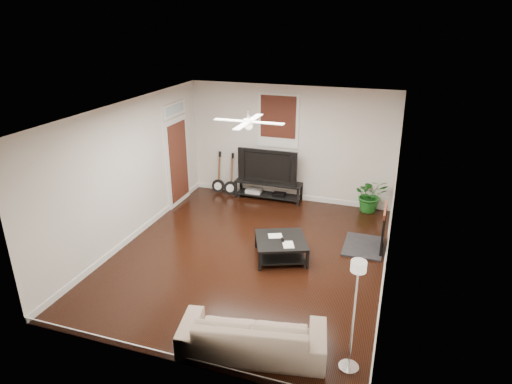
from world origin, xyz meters
TOP-DOWN VIEW (x-y plane):
  - room at (0.00, 0.00)m, footprint 5.01×6.01m
  - brick_accent at (2.49, 1.00)m, footprint 0.02×2.20m
  - fireplace at (2.20, 1.00)m, footprint 0.80×1.10m
  - window_back at (-0.30, 2.97)m, footprint 1.00×0.06m
  - door_left at (-2.46, 1.90)m, footprint 0.08×1.00m
  - tv_stand at (-0.46, 2.78)m, footprint 1.65×0.44m
  - tv at (-0.46, 2.80)m, footprint 1.48×0.19m
  - coffee_table at (0.59, 0.09)m, footprint 1.20×1.20m
  - sofa at (0.91, -2.47)m, footprint 2.09×1.12m
  - floor_lamp at (2.20, -2.37)m, footprint 0.31×0.31m
  - potted_plant at (2.00, 2.82)m, footprint 0.90×0.84m
  - guitar_left at (-1.81, 2.75)m, footprint 0.35×0.26m
  - guitar_right at (-1.46, 2.72)m, footprint 0.37×0.29m
  - ceiling_fan at (0.00, 0.00)m, footprint 1.24×1.24m

SIDE VIEW (x-z plane):
  - coffee_table at x=0.59m, z-range 0.00..0.39m
  - tv_stand at x=-0.46m, z-range 0.00..0.46m
  - sofa at x=0.91m, z-range 0.00..0.58m
  - potted_plant at x=2.00m, z-range 0.00..0.82m
  - fireplace at x=2.20m, z-range 0.00..0.92m
  - guitar_left at x=-1.81m, z-range 0.00..1.09m
  - guitar_right at x=-1.46m, z-range 0.00..1.09m
  - floor_lamp at x=2.20m, z-range 0.00..1.62m
  - tv at x=-0.46m, z-range 0.46..1.31m
  - door_left at x=-2.46m, z-range 0.00..2.50m
  - room at x=0.00m, z-range 0.00..2.80m
  - brick_accent at x=2.49m, z-range 0.00..2.80m
  - window_back at x=-0.30m, z-range 1.30..2.60m
  - ceiling_fan at x=0.00m, z-range 2.44..2.76m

